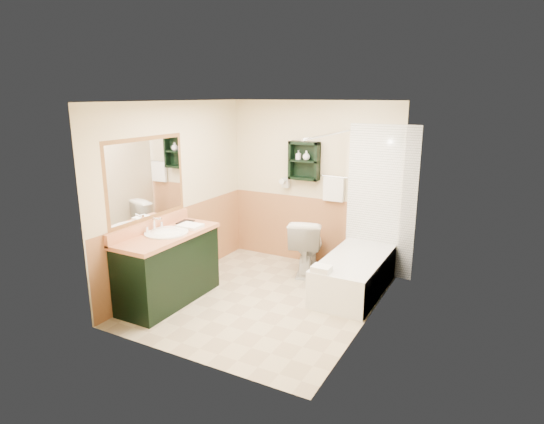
{
  "coord_description": "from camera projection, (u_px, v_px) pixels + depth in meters",
  "views": [
    {
      "loc": [
        2.56,
        -4.54,
        2.47
      ],
      "look_at": [
        0.02,
        0.2,
        1.08
      ],
      "focal_mm": 30.0,
      "sensor_mm": 36.0,
      "label": 1
    }
  ],
  "objects": [
    {
      "name": "soap_bottle_b",
      "position": [
        306.0,
        156.0,
        6.48
      ],
      "size": [
        0.13,
        0.15,
        0.11
      ],
      "primitive_type": "imported",
      "rotation": [
        0.0,
        0.0,
        -0.21
      ],
      "color": "white",
      "rests_on": "wall_shelf"
    },
    {
      "name": "back_wall",
      "position": [
        313.0,
        184.0,
        6.66
      ],
      "size": [
        2.6,
        0.04,
        2.4
      ],
      "primitive_type": "cube",
      "color": "#FFF2C7",
      "rests_on": "ground"
    },
    {
      "name": "shower_curtain",
      "position": [
        332.0,
        199.0,
        5.92
      ],
      "size": [
        1.05,
        1.05,
        1.7
      ],
      "primitive_type": null,
      "color": "beige",
      "rests_on": "curtain_rod"
    },
    {
      "name": "vanity_book",
      "position": [
        179.0,
        214.0,
        5.85
      ],
      "size": [
        0.16,
        0.04,
        0.22
      ],
      "primitive_type": "imported",
      "rotation": [
        0.0,
        0.0,
        0.13
      ],
      "color": "black",
      "rests_on": "vanity"
    },
    {
      "name": "soap_bottle_a",
      "position": [
        298.0,
        157.0,
        6.54
      ],
      "size": [
        0.06,
        0.13,
        0.06
      ],
      "primitive_type": "imported",
      "rotation": [
        0.0,
        0.0,
        -0.01
      ],
      "color": "white",
      "rests_on": "wall_shelf"
    },
    {
      "name": "curtain_rod",
      "position": [
        330.0,
        134.0,
        5.56
      ],
      "size": [
        0.03,
        1.6,
        0.03
      ],
      "primitive_type": "cylinder",
      "rotation": [
        1.57,
        0.0,
        0.0
      ],
      "color": "silver",
      "rests_on": "back_wall"
    },
    {
      "name": "wainscot_back",
      "position": [
        311.0,
        230.0,
        6.81
      ],
      "size": [
        2.58,
        2.58,
        1.0
      ],
      "primitive_type": null,
      "color": "#C3804F",
      "rests_on": "back_wall"
    },
    {
      "name": "left_wall",
      "position": [
        175.0,
        194.0,
        5.97
      ],
      "size": [
        0.04,
        3.0,
        2.4
      ],
      "primitive_type": "cube",
      "color": "#FFF2C7",
      "rests_on": "ground"
    },
    {
      "name": "counter_towel",
      "position": [
        190.0,
        226.0,
        5.64
      ],
      "size": [
        0.28,
        0.22,
        0.04
      ],
      "primitive_type": "cube",
      "color": "white",
      "rests_on": "vanity"
    },
    {
      "name": "wainscot_left",
      "position": [
        180.0,
        245.0,
        6.13
      ],
      "size": [
        2.98,
        2.98,
        1.0
      ],
      "primitive_type": null,
      "color": "#C3804F",
      "rests_on": "left_wall"
    },
    {
      "name": "hair_dryer",
      "position": [
        286.0,
        183.0,
        6.77
      ],
      "size": [
        0.1,
        0.24,
        0.18
      ],
      "primitive_type": null,
      "color": "silver",
      "rests_on": "back_wall"
    },
    {
      "name": "tub_towel",
      "position": [
        322.0,
        269.0,
        5.3
      ],
      "size": [
        0.22,
        0.18,
        0.07
      ],
      "primitive_type": "cube",
      "color": "white",
      "rests_on": "bathtub"
    },
    {
      "name": "toilet",
      "position": [
        307.0,
        246.0,
        6.44
      ],
      "size": [
        0.65,
        0.9,
        0.79
      ],
      "primitive_type": "imported",
      "rotation": [
        0.0,
        0.0,
        3.42
      ],
      "color": "white",
      "rests_on": "ground"
    },
    {
      "name": "vanity",
      "position": [
        168.0,
        267.0,
        5.52
      ],
      "size": [
        0.59,
        1.37,
        0.87
      ],
      "primitive_type": "cube",
      "color": "black",
      "rests_on": "ground"
    },
    {
      "name": "right_wall",
      "position": [
        372.0,
        220.0,
        4.76
      ],
      "size": [
        0.04,
        3.0,
        2.4
      ],
      "primitive_type": "cube",
      "color": "#FFF2C7",
      "rests_on": "ground"
    },
    {
      "name": "bathtub",
      "position": [
        354.0,
        274.0,
        5.83
      ],
      "size": [
        0.7,
        1.5,
        0.47
      ],
      "primitive_type": "cube",
      "color": "white",
      "rests_on": "ground"
    },
    {
      "name": "ceiling",
      "position": [
        262.0,
        99.0,
        5.06
      ],
      "size": [
        2.6,
        3.0,
        0.04
      ],
      "primitive_type": "cube",
      "color": "white",
      "rests_on": "back_wall"
    },
    {
      "name": "tile_accent",
      "position": [
        389.0,
        146.0,
        5.25
      ],
      "size": [
        1.5,
        1.5,
        0.1
      ],
      "primitive_type": null,
      "color": "#134325",
      "rests_on": "right_wall"
    },
    {
      "name": "wall_shelf",
      "position": [
        304.0,
        161.0,
        6.52
      ],
      "size": [
        0.45,
        0.15,
        0.55
      ],
      "primitive_type": "cube",
      "color": "black",
      "rests_on": "back_wall"
    },
    {
      "name": "tile_back",
      "position": [
        381.0,
        202.0,
        6.19
      ],
      "size": [
        0.95,
        0.95,
        2.1
      ],
      "primitive_type": null,
      "color": "white",
      "rests_on": "back_wall"
    },
    {
      "name": "floor",
      "position": [
        263.0,
        299.0,
        5.66
      ],
      "size": [
        3.0,
        3.0,
        0.0
      ],
      "primitive_type": "plane",
      "color": "#C0B08C",
      "rests_on": "ground"
    },
    {
      "name": "mirror_glass",
      "position": [
        147.0,
        179.0,
        5.4
      ],
      "size": [
        1.2,
        1.2,
        0.9
      ],
      "primitive_type": null,
      "color": "white",
      "rests_on": "left_wall"
    },
    {
      "name": "mirror_frame",
      "position": [
        147.0,
        179.0,
        5.4
      ],
      "size": [
        1.3,
        1.3,
        1.0
      ],
      "primitive_type": null,
      "color": "brown",
      "rests_on": "left_wall"
    },
    {
      "name": "tile_right",
      "position": [
        386.0,
        217.0,
        5.45
      ],
      "size": [
        1.5,
        1.5,
        2.1
      ],
      "primitive_type": null,
      "color": "white",
      "rests_on": "right_wall"
    },
    {
      "name": "towel_bar",
      "position": [
        334.0,
        177.0,
        6.4
      ],
      "size": [
        0.4,
        0.06,
        0.4
      ],
      "primitive_type": null,
      "color": "white",
      "rests_on": "back_wall"
    }
  ]
}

